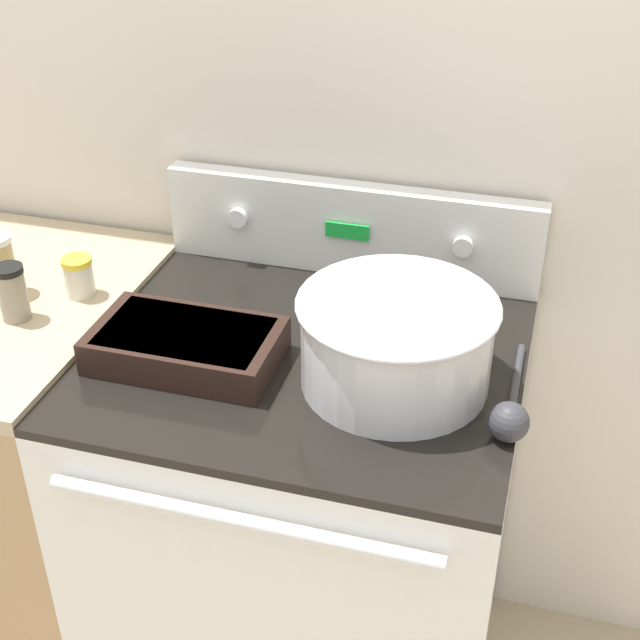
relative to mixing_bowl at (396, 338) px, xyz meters
name	(u,v)px	position (x,y,z in m)	size (l,w,h in m)	color
kitchen_wall	(361,110)	(-0.17, 0.43, 0.24)	(8.00, 0.05, 2.50)	beige
stove_range	(308,535)	(-0.17, 0.05, -0.55)	(0.78, 0.72, 0.92)	silver
control_panel	(351,229)	(-0.17, 0.37, 0.01)	(0.78, 0.07, 0.19)	silver
side_counter	(35,475)	(-0.82, 0.05, -0.55)	(0.51, 0.69, 0.94)	tan
mixing_bowl	(396,338)	(0.00, 0.00, 0.00)	(0.34, 0.34, 0.16)	silver
casserole_dish	(186,344)	(-0.37, -0.04, -0.05)	(0.33, 0.19, 0.06)	black
ladle	(510,416)	(0.20, -0.08, -0.06)	(0.07, 0.29, 0.07)	#333338
spice_jar_yellow_cap	(79,276)	(-0.65, 0.10, -0.04)	(0.06, 0.06, 0.08)	beige
spice_jar_black_cap	(12,293)	(-0.73, -0.01, -0.02)	(0.06, 0.06, 0.11)	gray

